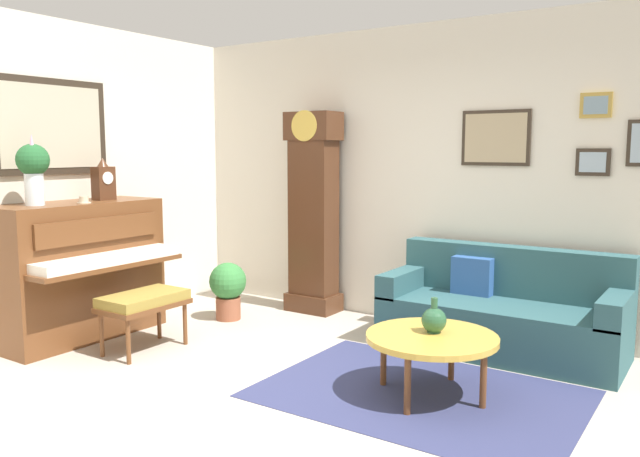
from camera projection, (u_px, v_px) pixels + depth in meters
ground_plane at (261, 408)px, 4.19m from camera, size 6.40×6.00×0.10m
wall_left at (24, 178)px, 5.44m from camera, size 0.13×4.90×2.80m
wall_back at (420, 176)px, 5.98m from camera, size 5.30×0.13×2.80m
area_rug at (420, 393)px, 4.29m from camera, size 2.10×1.50×0.01m
piano at (80, 269)px, 5.54m from camera, size 0.87×1.44×1.20m
piano_bench at (144, 302)px, 5.17m from camera, size 0.42×0.70×0.48m
grandfather_clock at (313, 218)px, 6.39m from camera, size 0.52×0.34×2.03m
couch at (502, 313)px, 5.19m from camera, size 1.90×0.80×0.84m
coffee_table at (432, 339)px, 4.21m from camera, size 0.88×0.88×0.43m
mantel_clock at (103, 181)px, 5.68m from camera, size 0.13×0.18×0.38m
flower_vase at (33, 167)px, 5.10m from camera, size 0.26×0.26×0.58m
teacup at (84, 200)px, 5.35m from camera, size 0.12×0.12×0.06m
green_jug at (434, 320)px, 4.25m from camera, size 0.17×0.17×0.24m
potted_plant at (228, 287)px, 6.14m from camera, size 0.36×0.36×0.56m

